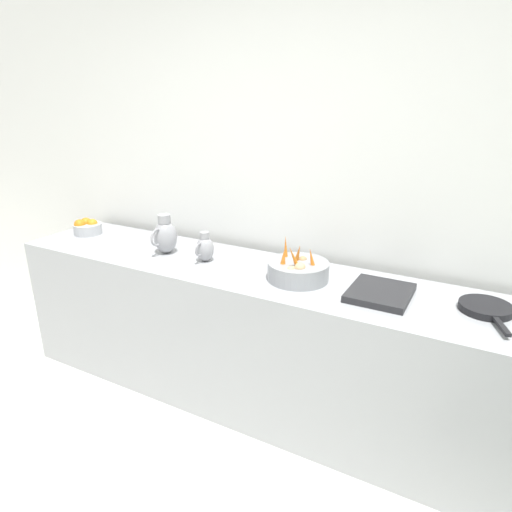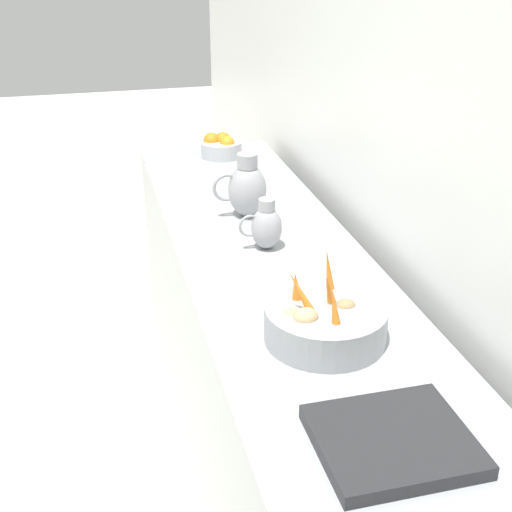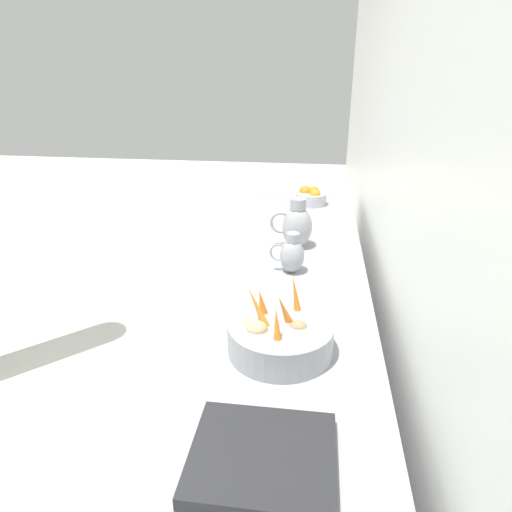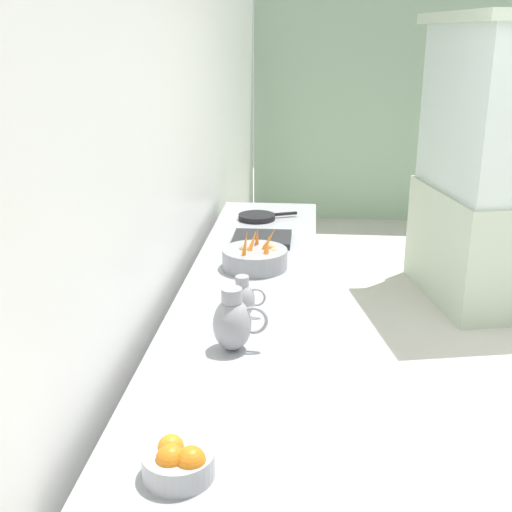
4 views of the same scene
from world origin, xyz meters
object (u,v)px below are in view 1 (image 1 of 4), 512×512
Objects in this scene: vegetable_colander at (298,270)px; skillet_on_counter at (486,308)px; orange_bowl at (87,227)px; metal_pitcher_tall at (165,236)px; metal_pitcher_short at (205,248)px.

vegetable_colander is 0.95m from skillet_on_counter.
metal_pitcher_tall is (0.06, 0.78, 0.06)m from orange_bowl.
metal_pitcher_tall is 0.31m from metal_pitcher_short.
vegetable_colander is 1.34× the size of metal_pitcher_tall.
metal_pitcher_tall is at bearing -88.04° from skillet_on_counter.
vegetable_colander is at bearing 90.10° from metal_pitcher_short.
metal_pitcher_short is (0.00, 0.31, -0.03)m from metal_pitcher_tall.
orange_bowl is 1.09m from metal_pitcher_short.
metal_pitcher_tall is at bearing -90.90° from metal_pitcher_short.
vegetable_colander is 0.88× the size of skillet_on_counter.
orange_bowl is 0.78m from metal_pitcher_tall.
vegetable_colander is 0.93m from metal_pitcher_tall.
metal_pitcher_tall reaches higher than skillet_on_counter.
vegetable_colander reaches higher than orange_bowl.
metal_pitcher_short is (0.00, -0.62, 0.03)m from vegetable_colander.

